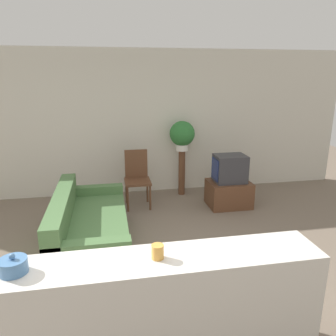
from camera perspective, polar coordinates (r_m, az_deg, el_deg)
name	(u,v)px	position (r m, az deg, el deg)	size (l,w,h in m)	color
ground_plane	(136,309)	(3.54, -5.62, -23.19)	(14.00, 14.00, 0.00)	#756656
wall_back	(117,124)	(6.24, -8.81, 7.62)	(9.00, 0.06, 2.70)	beige
couch	(89,230)	(4.46, -13.61, -10.46)	(0.90, 1.93, 0.78)	#476B3D
tv_stand	(229,194)	(5.86, 10.51, -4.40)	(0.72, 0.57, 0.44)	brown
television	(230,169)	(5.72, 10.68, -0.09)	(0.54, 0.41, 0.47)	#333338
wooden_chair	(137,176)	(5.72, -5.42, -1.36)	(0.44, 0.44, 0.98)	brown
plant_stand	(182,173)	(6.26, 2.40, -0.80)	(0.13, 0.13, 0.86)	brown
potted_plant	(182,134)	(6.09, 2.48, 5.87)	(0.47, 0.47, 0.55)	white
foreground_counter	(142,316)	(2.72, -4.53, -24.24)	(2.72, 0.44, 0.95)	silver
decorative_bowl	(13,266)	(2.50, -25.36, -15.13)	(0.19, 0.19, 0.14)	#4C7AAD
candle_jar	(158,252)	(2.43, -1.82, -14.36)	(0.09, 0.09, 0.11)	gold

